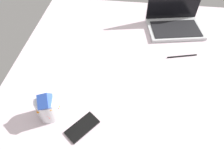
{
  "coord_description": "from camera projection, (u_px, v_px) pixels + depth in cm",
  "views": [
    {
      "loc": [
        -28.29,
        -70.47,
        97.36
      ],
      "look_at": [
        -35.83,
        -7.65,
        24.0
      ],
      "focal_mm": 32.7,
      "sensor_mm": 36.0,
      "label": 1
    }
  ],
  "objects": [
    {
      "name": "bed_mattress",
      "position": [
        179.0,
        88.0,
        1.1
      ],
      "size": [
        180.0,
        140.0,
        18.0
      ],
      "primitive_type": "cube",
      "color": "silver",
      "rests_on": "ground"
    },
    {
      "name": "laptop",
      "position": [
        174.0,
        21.0,
        1.28
      ],
      "size": [
        36.74,
        28.81,
        23.0
      ],
      "rotation": [
        0.0,
        0.0,
        0.19
      ],
      "color": "#B7BABC",
      "rests_on": "bed_mattress"
    },
    {
      "name": "cell_phone",
      "position": [
        82.0,
        127.0,
        0.85
      ],
      "size": [
        14.09,
        15.16,
        0.8
      ],
      "primitive_type": "cube",
      "rotation": [
        0.0,
        0.0,
        2.46
      ],
      "color": "black",
      "rests_on": "bed_mattress"
    },
    {
      "name": "snack_cup",
      "position": [
        48.0,
        107.0,
        0.85
      ],
      "size": [
        9.3,
        10.3,
        15.21
      ],
      "color": "silver",
      "rests_on": "bed_mattress"
    },
    {
      "name": "charger_cable",
      "position": [
        182.0,
        56.0,
        1.13
      ],
      "size": [
        16.62,
        4.78,
        0.6
      ],
      "primitive_type": "cube",
      "rotation": [
        0.0,
        0.0,
        0.25
      ],
      "color": "black",
      "rests_on": "bed_mattress"
    }
  ]
}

